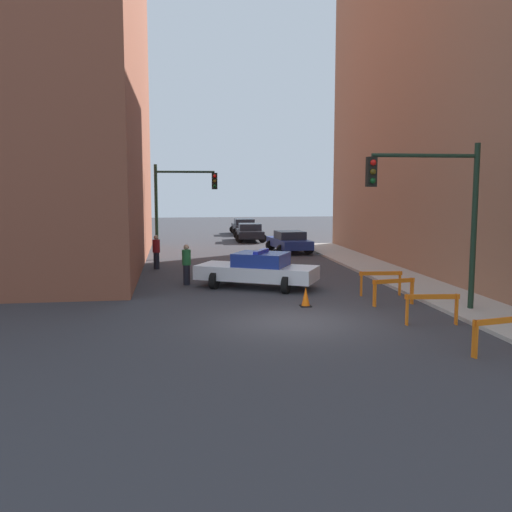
{
  "coord_description": "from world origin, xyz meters",
  "views": [
    {
      "loc": [
        -3.42,
        -16.18,
        3.95
      ],
      "look_at": [
        0.02,
        7.83,
        1.03
      ],
      "focal_mm": 40.0,
      "sensor_mm": 36.0,
      "label": 1
    }
  ],
  "objects_px": {
    "barrier_front": "(500,330)",
    "traffic_cone": "(306,297)",
    "pedestrian_crossing": "(187,264)",
    "parked_car_far": "(244,226)",
    "parked_car_mid": "(250,232)",
    "police_car": "(258,270)",
    "traffic_light_far": "(176,198)",
    "pedestrian_corner": "(156,252)",
    "barrier_mid": "(432,304)",
    "barrier_corner": "(381,279)",
    "barrier_back": "(394,287)",
    "traffic_light_near": "(440,201)",
    "parked_car_near": "(289,241)"
  },
  "relations": [
    {
      "from": "police_car",
      "to": "barrier_back",
      "type": "bearing_deg",
      "value": -107.55
    },
    {
      "from": "parked_car_far",
      "to": "pedestrian_corner",
      "type": "bearing_deg",
      "value": -107.58
    },
    {
      "from": "traffic_light_far",
      "to": "parked_car_mid",
      "type": "height_order",
      "value": "traffic_light_far"
    },
    {
      "from": "parked_car_near",
      "to": "barrier_corner",
      "type": "bearing_deg",
      "value": -92.84
    },
    {
      "from": "pedestrian_crossing",
      "to": "barrier_mid",
      "type": "distance_m",
      "value": 10.46
    },
    {
      "from": "traffic_light_near",
      "to": "barrier_back",
      "type": "height_order",
      "value": "traffic_light_near"
    },
    {
      "from": "barrier_corner",
      "to": "traffic_cone",
      "type": "bearing_deg",
      "value": -154.75
    },
    {
      "from": "parked_car_mid",
      "to": "police_car",
      "type": "bearing_deg",
      "value": -93.32
    },
    {
      "from": "barrier_mid",
      "to": "parked_car_mid",
      "type": "bearing_deg",
      "value": 93.89
    },
    {
      "from": "police_car",
      "to": "pedestrian_crossing",
      "type": "height_order",
      "value": "pedestrian_crossing"
    },
    {
      "from": "pedestrian_crossing",
      "to": "barrier_mid",
      "type": "xyz_separation_m",
      "value": [
        6.85,
        -7.9,
        -0.24
      ]
    },
    {
      "from": "barrier_front",
      "to": "barrier_corner",
      "type": "xyz_separation_m",
      "value": [
        -0.13,
        7.56,
        0.0
      ]
    },
    {
      "from": "parked_car_far",
      "to": "traffic_cone",
      "type": "distance_m",
      "value": 29.8
    },
    {
      "from": "barrier_back",
      "to": "pedestrian_corner",
      "type": "bearing_deg",
      "value": 129.69
    },
    {
      "from": "pedestrian_crossing",
      "to": "pedestrian_corner",
      "type": "xyz_separation_m",
      "value": [
        -1.36,
        4.74,
        0.0
      ]
    },
    {
      "from": "parked_car_far",
      "to": "pedestrian_crossing",
      "type": "relative_size",
      "value": 2.61
    },
    {
      "from": "traffic_light_far",
      "to": "barrier_mid",
      "type": "xyz_separation_m",
      "value": [
        7.19,
        -16.43,
        -2.78
      ]
    },
    {
      "from": "barrier_front",
      "to": "traffic_cone",
      "type": "xyz_separation_m",
      "value": [
        -3.28,
        6.07,
        -0.3
      ]
    },
    {
      "from": "traffic_cone",
      "to": "barrier_front",
      "type": "bearing_deg",
      "value": -61.63
    },
    {
      "from": "police_car",
      "to": "barrier_back",
      "type": "distance_m",
      "value": 5.7
    },
    {
      "from": "traffic_light_near",
      "to": "police_car",
      "type": "relative_size",
      "value": 1.03
    },
    {
      "from": "parked_car_near",
      "to": "parked_car_far",
      "type": "bearing_deg",
      "value": 89.73
    },
    {
      "from": "barrier_mid",
      "to": "pedestrian_crossing",
      "type": "bearing_deg",
      "value": 130.96
    },
    {
      "from": "traffic_light_far",
      "to": "barrier_mid",
      "type": "relative_size",
      "value": 3.26
    },
    {
      "from": "police_car",
      "to": "traffic_cone",
      "type": "bearing_deg",
      "value": -136.95
    },
    {
      "from": "traffic_light_far",
      "to": "parked_car_near",
      "type": "height_order",
      "value": "traffic_light_far"
    },
    {
      "from": "traffic_light_near",
      "to": "barrier_corner",
      "type": "xyz_separation_m",
      "value": [
        -0.71,
        3.04,
        -2.91
      ]
    },
    {
      "from": "pedestrian_crossing",
      "to": "traffic_cone",
      "type": "height_order",
      "value": "pedestrian_crossing"
    },
    {
      "from": "barrier_mid",
      "to": "traffic_light_near",
      "type": "bearing_deg",
      "value": 60.29
    },
    {
      "from": "parked_car_far",
      "to": "traffic_cone",
      "type": "bearing_deg",
      "value": -92.06
    },
    {
      "from": "police_car",
      "to": "pedestrian_crossing",
      "type": "bearing_deg",
      "value": 96.21
    },
    {
      "from": "traffic_cone",
      "to": "traffic_light_far",
      "type": "bearing_deg",
      "value": 107.3
    },
    {
      "from": "traffic_light_near",
      "to": "pedestrian_corner",
      "type": "distance_m",
      "value": 14.61
    },
    {
      "from": "parked_car_mid",
      "to": "pedestrian_corner",
      "type": "distance_m",
      "value": 15.27
    },
    {
      "from": "parked_car_far",
      "to": "barrier_front",
      "type": "distance_m",
      "value": 35.87
    },
    {
      "from": "barrier_back",
      "to": "traffic_cone",
      "type": "distance_m",
      "value": 2.99
    },
    {
      "from": "parked_car_far",
      "to": "pedestrian_corner",
      "type": "distance_m",
      "value": 21.25
    },
    {
      "from": "parked_car_far",
      "to": "pedestrian_crossing",
      "type": "height_order",
      "value": "pedestrian_crossing"
    },
    {
      "from": "pedestrian_corner",
      "to": "barrier_mid",
      "type": "xyz_separation_m",
      "value": [
        8.21,
        -12.63,
        -0.24
      ]
    },
    {
      "from": "pedestrian_crossing",
      "to": "barrier_front",
      "type": "relative_size",
      "value": 1.05
    },
    {
      "from": "barrier_front",
      "to": "barrier_mid",
      "type": "bearing_deg",
      "value": 94.96
    },
    {
      "from": "pedestrian_corner",
      "to": "barrier_back",
      "type": "bearing_deg",
      "value": 8.54
    },
    {
      "from": "parked_car_far",
      "to": "barrier_front",
      "type": "relative_size",
      "value": 2.75
    },
    {
      "from": "parked_car_mid",
      "to": "barrier_front",
      "type": "bearing_deg",
      "value": -82.72
    },
    {
      "from": "pedestrian_crossing",
      "to": "parked_car_far",
      "type": "bearing_deg",
      "value": 84.49
    },
    {
      "from": "traffic_light_far",
      "to": "barrier_front",
      "type": "xyz_separation_m",
      "value": [
        7.45,
        -19.47,
        -2.78
      ]
    },
    {
      "from": "parked_car_far",
      "to": "police_car",
      "type": "bearing_deg",
      "value": -94.83
    },
    {
      "from": "pedestrian_crossing",
      "to": "pedestrian_corner",
      "type": "relative_size",
      "value": 1.0
    },
    {
      "from": "parked_car_near",
      "to": "barrier_corner",
      "type": "distance_m",
      "value": 14.39
    },
    {
      "from": "barrier_front",
      "to": "barrier_back",
      "type": "bearing_deg",
      "value": 93.04
    }
  ]
}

